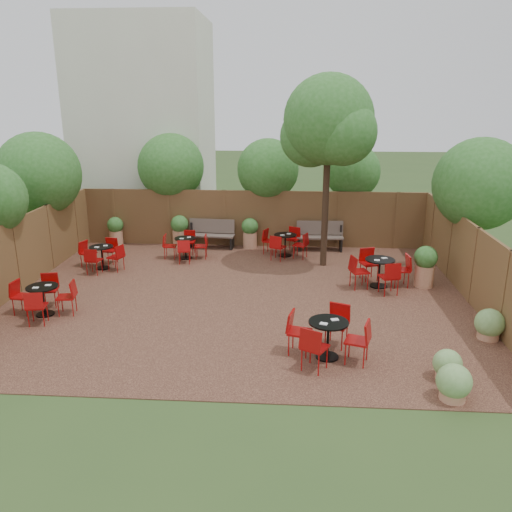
{
  "coord_description": "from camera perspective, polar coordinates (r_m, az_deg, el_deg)",
  "views": [
    {
      "loc": [
        1.31,
        -12.8,
        5.07
      ],
      "look_at": [
        0.42,
        0.5,
        1.0
      ],
      "focal_mm": 36.32,
      "sensor_mm": 36.0,
      "label": 1
    }
  ],
  "objects": [
    {
      "name": "ground",
      "position": [
        13.83,
        -1.88,
        -4.54
      ],
      "size": [
        80.0,
        80.0,
        0.0
      ],
      "primitive_type": "plane",
      "color": "#354F23",
      "rests_on": "ground"
    },
    {
      "name": "courtyard_tree",
      "position": [
        15.72,
        7.96,
        13.99
      ],
      "size": [
        2.79,
        2.69,
        5.78
      ],
      "rotation": [
        0.0,
        0.0,
        -0.3
      ],
      "color": "black",
      "rests_on": "courtyard_paving"
    },
    {
      "name": "fence_back",
      "position": [
        18.31,
        -0.37,
        4.14
      ],
      "size": [
        12.0,
        0.08,
        2.0
      ],
      "primitive_type": "cube",
      "color": "#4F2F1D",
      "rests_on": "ground"
    },
    {
      "name": "park_bench_left",
      "position": [
        18.22,
        -4.92,
        2.5
      ],
      "size": [
        1.65,
        0.65,
        1.0
      ],
      "rotation": [
        0.0,
        0.0,
        -0.08
      ],
      "color": "brown",
      "rests_on": "courtyard_paving"
    },
    {
      "name": "planters",
      "position": [
        17.09,
        -1.31,
        1.87
      ],
      "size": [
        10.56,
        4.19,
        1.16
      ],
      "color": "tan",
      "rests_on": "courtyard_paving"
    },
    {
      "name": "overhang_foliage",
      "position": [
        15.71,
        -8.42,
        8.23
      ],
      "size": [
        15.92,
        10.71,
        2.66
      ],
      "color": "#2A6320",
      "rests_on": "ground"
    },
    {
      "name": "fence_right",
      "position": [
        14.23,
        22.9,
        -1.03
      ],
      "size": [
        0.08,
        10.0,
        2.0
      ],
      "primitive_type": "cube",
      "color": "#4F2F1D",
      "rests_on": "ground"
    },
    {
      "name": "bistro_tables",
      "position": [
        14.31,
        -2.58,
        -1.84
      ],
      "size": [
        10.02,
        8.66,
        0.92
      ],
      "color": "black",
      "rests_on": "courtyard_paving"
    },
    {
      "name": "courtyard_paving",
      "position": [
        13.83,
        -1.88,
        -4.5
      ],
      "size": [
        12.0,
        10.0,
        0.02
      ],
      "primitive_type": "cube",
      "color": "#331C14",
      "rests_on": "ground"
    },
    {
      "name": "neighbour_building",
      "position": [
        21.62,
        -12.11,
        13.79
      ],
      "size": [
        5.0,
        4.0,
        8.0
      ],
      "primitive_type": "cube",
      "color": "silver",
      "rests_on": "ground"
    },
    {
      "name": "low_shrubs",
      "position": [
        11.02,
        22.31,
        -9.86
      ],
      "size": [
        2.11,
        3.13,
        0.68
      ],
      "color": "tan",
      "rests_on": "courtyard_paving"
    },
    {
      "name": "park_bench_right",
      "position": [
        18.04,
        7.04,
        2.28
      ],
      "size": [
        1.62,
        0.56,
        0.99
      ],
      "rotation": [
        0.0,
        0.0,
        0.03
      ],
      "color": "brown",
      "rests_on": "courtyard_paving"
    },
    {
      "name": "fence_left",
      "position": [
        15.29,
        -24.9,
        -0.07
      ],
      "size": [
        0.08,
        10.0,
        2.0
      ],
      "primitive_type": "cube",
      "color": "#4F2F1D",
      "rests_on": "ground"
    }
  ]
}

